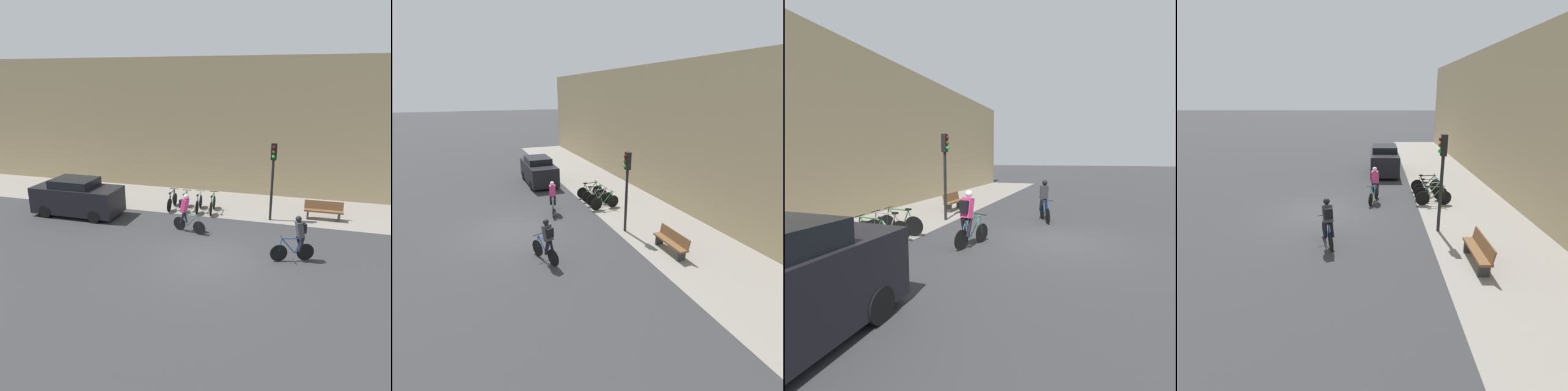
% 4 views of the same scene
% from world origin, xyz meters
% --- Properties ---
extents(ground, '(200.00, 200.00, 0.00)m').
position_xyz_m(ground, '(0.00, 0.00, 0.00)').
color(ground, '#333335').
extents(kerb_strip, '(44.00, 4.50, 0.01)m').
position_xyz_m(kerb_strip, '(0.00, 6.75, 0.00)').
color(kerb_strip, gray).
rests_on(kerb_strip, ground).
extents(building_facade, '(44.00, 0.60, 7.72)m').
position_xyz_m(building_facade, '(0.00, 9.30, 3.86)').
color(building_facade, tan).
rests_on(building_facade, ground).
extents(cyclist_pink, '(1.60, 0.61, 1.75)m').
position_xyz_m(cyclist_pink, '(-1.60, 2.46, 0.95)').
color(cyclist_pink, black).
rests_on(cyclist_pink, ground).
extents(cyclist_grey, '(1.58, 0.70, 1.77)m').
position_xyz_m(cyclist_grey, '(3.22, 0.88, 0.95)').
color(cyclist_grey, black).
rests_on(cyclist_grey, ground).
extents(parked_bike_0, '(0.46, 1.69, 0.97)m').
position_xyz_m(parked_bike_0, '(-3.22, 5.26, 0.40)').
color(parked_bike_0, black).
rests_on(parked_bike_0, ground).
extents(parked_bike_1, '(0.46, 1.65, 0.95)m').
position_xyz_m(parked_bike_1, '(-2.49, 5.26, 0.39)').
color(parked_bike_1, black).
rests_on(parked_bike_1, ground).
extents(parked_bike_2, '(0.46, 1.65, 0.98)m').
position_xyz_m(parked_bike_2, '(-1.77, 5.26, 0.40)').
color(parked_bike_2, black).
rests_on(parked_bike_2, ground).
extents(parked_bike_3, '(0.46, 1.74, 0.98)m').
position_xyz_m(parked_bike_3, '(-1.05, 5.26, 0.41)').
color(parked_bike_3, black).
rests_on(parked_bike_3, ground).
extents(traffic_light_pole, '(0.26, 0.30, 3.71)m').
position_xyz_m(traffic_light_pole, '(1.88, 4.93, 2.56)').
color(traffic_light_pole, black).
rests_on(traffic_light_pole, ground).
extents(bench, '(1.79, 0.44, 0.89)m').
position_xyz_m(bench, '(4.33, 5.70, 0.47)').
color(bench, brown).
rests_on(bench, ground).
extents(parked_car, '(4.30, 1.84, 1.85)m').
position_xyz_m(parked_car, '(-7.40, 3.08, 0.90)').
color(parked_car, black).
rests_on(parked_car, ground).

